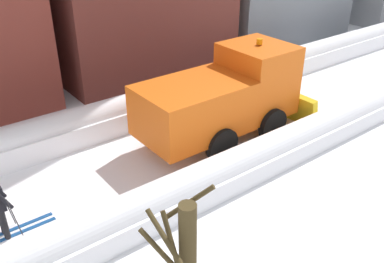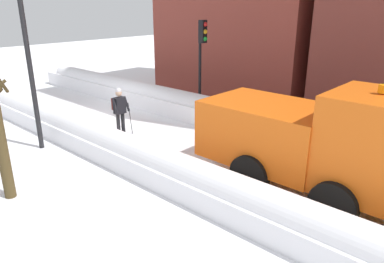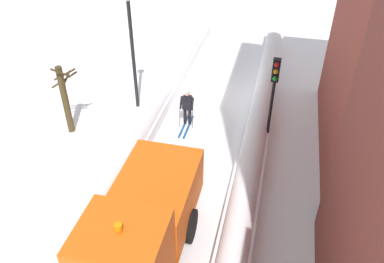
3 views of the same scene
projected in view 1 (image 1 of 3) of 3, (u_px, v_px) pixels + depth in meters
name	position (u px, v px, depth m)	size (l,w,h in m)	color
ground_plane	(218.00, 134.00, 14.45)	(80.00, 80.00, 0.00)	white
snowbank_left	(177.00, 97.00, 15.87)	(1.10, 36.00, 1.18)	white
snowbank_right	(271.00, 151.00, 12.56)	(1.10, 36.00, 1.04)	white
plow_truck	(226.00, 96.00, 13.64)	(3.20, 5.98, 3.12)	orange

